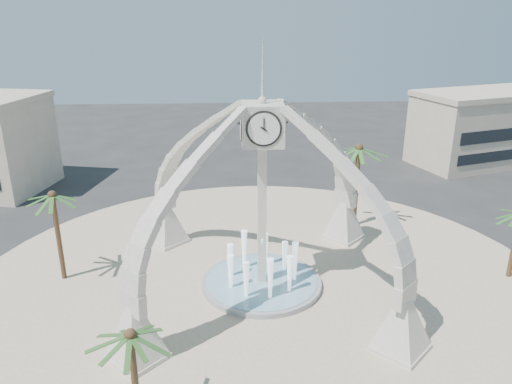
{
  "coord_description": "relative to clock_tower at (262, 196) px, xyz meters",
  "views": [
    {
      "loc": [
        -1.97,
        -29.23,
        17.48
      ],
      "look_at": [
        -0.27,
        2.0,
        6.0
      ],
      "focal_mm": 35.0,
      "sensor_mm": 36.0,
      "label": 1
    }
  ],
  "objects": [
    {
      "name": "ground",
      "position": [
        0.0,
        0.0,
        -6.49
      ],
      "size": [
        140.0,
        140.0,
        0.0
      ],
      "primitive_type": "plane",
      "color": "#282828",
      "rests_on": "ground"
    },
    {
      "name": "plaza",
      "position": [
        0.0,
        0.0,
        -6.46
      ],
      "size": [
        40.0,
        40.0,
        0.06
      ],
      "primitive_type": "cylinder",
      "color": "beige",
      "rests_on": "ground"
    },
    {
      "name": "clock_tower",
      "position": [
        0.0,
        0.0,
        0.0
      ],
      "size": [
        17.94,
        17.94,
        16.3
      ],
      "color": "silver",
      "rests_on": "ground"
    },
    {
      "name": "fountain",
      "position": [
        0.0,
        0.0,
        -6.2
      ],
      "size": [
        8.0,
        8.0,
        3.62
      ],
      "color": "#9B9B9E",
      "rests_on": "ground"
    },
    {
      "name": "building_ne",
      "position": [
        30.0,
        28.0,
        -2.18
      ],
      "size": [
        21.87,
        14.17,
        8.6
      ],
      "rotation": [
        0.0,
        0.0,
        0.31
      ],
      "color": "beige",
      "rests_on": "ground"
    },
    {
      "name": "palm_west",
      "position": [
        -13.54,
        1.71,
        -0.43
      ],
      "size": [
        4.07,
        4.07,
        6.83
      ],
      "rotation": [
        0.0,
        0.0,
        0.17
      ],
      "color": "brown",
      "rests_on": "ground"
    },
    {
      "name": "palm_north",
      "position": [
        8.55,
        9.55,
        0.29
      ],
      "size": [
        4.75,
        4.75,
        7.71
      ],
      "rotation": [
        0.0,
        0.0,
        -0.11
      ],
      "color": "brown",
      "rests_on": "ground"
    },
    {
      "name": "palm_south",
      "position": [
        -6.21,
        -11.75,
        -1.67
      ],
      "size": [
        3.66,
        3.66,
        5.52
      ],
      "rotation": [
        0.0,
        0.0,
        -0.12
      ],
      "color": "brown",
      "rests_on": "ground"
    }
  ]
}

